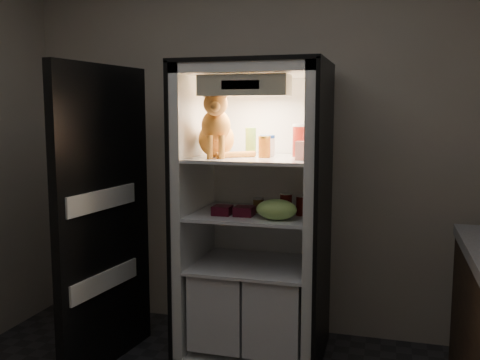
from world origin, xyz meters
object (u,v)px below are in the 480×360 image
Objects in this scene: condiment_jar at (258,205)px; berry_box_right at (244,211)px; soda_can_b at (301,206)px; tabby_cat at (216,131)px; parmesan_shaker at (251,142)px; cream_carton at (301,151)px; soda_can_a at (287,203)px; berry_box_left at (222,210)px; refrigerator at (255,233)px; salsa_jar at (264,147)px; mayo_tub at (267,146)px; grape_bag at (277,209)px; soda_can_c at (286,205)px; pepper_jar at (302,140)px.

condiment_jar reaches higher than berry_box_right.
soda_can_b is at bearing 18.56° from berry_box_right.
tabby_cat reaches higher than parmesan_shaker.
cream_carton is 1.17× the size of condiment_jar.
parmesan_shaker reaches higher than soda_can_a.
soda_can_a is 0.41m from berry_box_left.
parmesan_shaker is at bearing 139.74° from refrigerator.
cream_carton is (0.25, -0.11, -0.01)m from salsa_jar.
mayo_tub is at bearing 11.41° from tabby_cat.
soda_can_c is at bearing 77.44° from grape_bag.
berry_box_right is at bearing -162.30° from soda_can_c.
tabby_cat is 3.20× the size of soda_can_c.
mayo_tub reaches higher than condiment_jar.
soda_can_a is 0.48× the size of grape_bag.
refrigerator reaches higher than soda_can_c.
soda_can_c is 0.14m from grape_bag.
mayo_tub is 0.50m from berry_box_left.
pepper_jar reaches higher than soda_can_b.
refrigerator is 14.16× the size of mayo_tub.
parmesan_shaker is 0.33m from pepper_jar.
soda_can_c is at bearing -82.32° from soda_can_a.
soda_can_c is at bearing 12.14° from berry_box_left.
tabby_cat is (-0.22, -0.13, 0.66)m from refrigerator.
mayo_tub is at bearing 158.40° from soda_can_b.
tabby_cat is 3.89× the size of berry_box_left.
mayo_tub is 1.15× the size of berry_box_right.
soda_can_b is 0.49× the size of grape_bag.
cream_carton reaches higher than soda_can_b.
refrigerator reaches higher than salsa_jar.
cream_carton reaches higher than grape_bag.
mayo_tub is 1.01× the size of salsa_jar.
salsa_jar is at bearing 166.63° from soda_can_c.
grape_bag reaches higher than berry_box_left.
parmesan_shaker is 0.47m from soda_can_c.
berry_box_right is at bearing 165.01° from grape_bag.
refrigerator is 0.30m from berry_box_left.
soda_can_a is 0.24m from grape_bag.
refrigerator is 14.27× the size of salsa_jar.
soda_can_c is (0.01, -0.11, 0.01)m from soda_can_a.
refrigerator reaches higher than berry_box_right.
grape_bag is (0.12, -0.26, -0.36)m from mayo_tub.
mayo_tub reaches higher than cream_carton.
berry_box_left is at bearing 171.49° from grape_bag.
soda_can_c is (-0.10, 0.08, -0.34)m from cream_carton.
tabby_cat is at bearing -173.42° from soda_can_b.
berry_box_left is at bearing -119.13° from parmesan_shaker.
grape_bag is at bearing -65.71° from mayo_tub.
mayo_tub is 0.38m from soda_can_a.
soda_can_c is at bearing -24.94° from refrigerator.
berry_box_left is (-0.23, -0.21, -0.39)m from mayo_tub.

